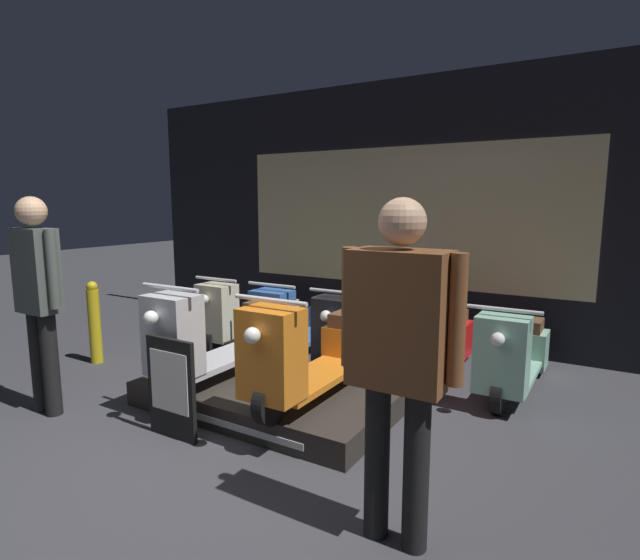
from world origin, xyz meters
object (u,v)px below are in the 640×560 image
Objects in this scene: scooter_display_right at (314,354)px; scooter_backrow_2 at (362,332)px; scooter_backrow_3 at (431,342)px; price_sign_board at (171,388)px; scooter_display_left at (222,337)px; street_bollard at (94,322)px; scooter_backrow_4 at (513,354)px; person_right_browsing at (399,343)px; scooter_backrow_1 at (301,323)px; person_left_browsing at (38,291)px; scooter_backrow_0 at (249,315)px.

scooter_backrow_2 is at bearing 102.07° from scooter_display_right.
scooter_backrow_3 is (0.78, 0.00, 0.00)m from scooter_backrow_2.
scooter_backrow_3 is 2.16× the size of price_sign_board.
street_bollard is (-1.85, 0.03, -0.11)m from scooter_display_left.
street_bollard reaches higher than scooter_backrow_2.
scooter_backrow_4 is (1.23, 1.48, -0.20)m from scooter_display_right.
scooter_backrow_3 is at bearing 180.00° from scooter_backrow_4.
scooter_backrow_4 is at bearing 87.09° from person_right_browsing.
scooter_backrow_1 is 2.33m from scooter_backrow_4.
person_left_browsing is at bearing -123.83° from scooter_backrow_2.
street_bollard reaches higher than scooter_backrow_3.
scooter_backrow_0 is 1.00× the size of scooter_backrow_3.
street_bollard is (-2.06, 0.81, 0.06)m from price_sign_board.
scooter_backrow_2 is 2.31m from price_sign_board.
street_bollard reaches higher than scooter_backrow_1.
scooter_backrow_0 and scooter_backrow_2 have the same top height.
scooter_display_left is 0.83m from price_sign_board.
scooter_backrow_2 is 2.95m from person_right_browsing.
scooter_backrow_3 is at bearing 0.00° from scooter_backrow_1.
scooter_backrow_0 is 1.83× the size of street_bollard.
scooter_backrow_2 is at bearing 0.00° from scooter_backrow_0.
scooter_backrow_1 is 2.25m from street_bollard.
scooter_backrow_3 reaches higher than price_sign_board.
scooter_backrow_4 is (1.55, 0.00, 0.00)m from scooter_backrow_2.
scooter_display_left is 1.00× the size of scooter_backrow_4.
scooter_display_right is at bearing -129.74° from scooter_backrow_4.
person_right_browsing is at bearing -14.75° from street_bollard.
scooter_backrow_3 is at bearing 24.06° from street_bollard.
person_left_browsing reaches higher than scooter_backrow_4.
scooter_display_left is 0.96m from scooter_display_right.
street_bollard is at bearing 179.48° from scooter_display_right.
scooter_display_left reaches higher than scooter_backrow_1.
person_right_browsing reaches higher than scooter_backrow_4.
person_left_browsing is (-2.44, -2.49, 0.68)m from scooter_backrow_3.
scooter_backrow_2 reaches higher than price_sign_board.
person_left_browsing is 1.44m from street_bollard.
scooter_backrow_2 is 3.07m from person_left_browsing.
scooter_display_left is 1.00× the size of scooter_backrow_1.
scooter_backrow_3 is 2.57m from price_sign_board.
scooter_display_right is 0.92× the size of person_left_browsing.
person_left_browsing reaches higher than scooter_backrow_2.
person_left_browsing reaches higher than scooter_backrow_1.
scooter_backrow_4 is at bearing 50.26° from scooter_display_right.
scooter_backrow_2 is at bearing 180.00° from scooter_backrow_4.
scooter_backrow_3 is (0.46, 1.48, -0.20)m from scooter_display_right.
scooter_display_right is 2.39m from scooter_backrow_0.
price_sign_board is at bearing -133.62° from scooter_display_right.
scooter_backrow_2 is 0.78m from scooter_backrow_3.
price_sign_board is at bearing -75.08° from scooter_display_left.
price_sign_board is (-1.21, -2.27, 0.03)m from scooter_backrow_3.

